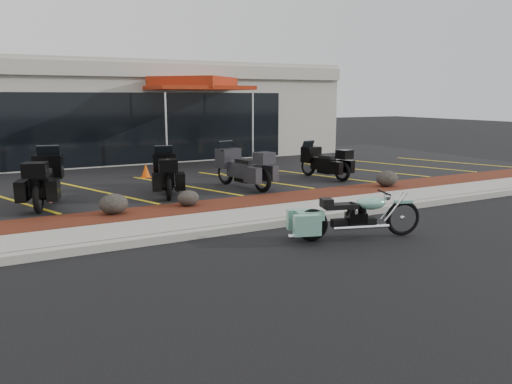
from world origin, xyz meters
TOP-DOWN VIEW (x-y plane):
  - ground at (0.00, 0.00)m, footprint 90.00×90.00m
  - curb at (0.00, 0.90)m, footprint 24.00×0.25m
  - sidewalk at (0.00, 1.60)m, footprint 24.00×1.20m
  - mulch_bed at (0.00, 2.80)m, footprint 24.00×1.20m
  - upper_lot at (0.00, 8.20)m, footprint 26.00×9.60m
  - dealership_building at (0.00, 14.47)m, footprint 18.00×8.16m
  - boulder_left at (-2.50, 2.94)m, footprint 0.62×0.52m
  - boulder_mid at (-0.80, 2.96)m, footprint 0.51×0.43m
  - boulder_right at (5.05, 2.77)m, footprint 0.64×0.53m
  - hero_cruiser at (2.17, -0.85)m, footprint 2.66×1.36m
  - touring_black_front at (-3.52, 5.36)m, footprint 1.42×2.45m
  - touring_black_mid at (-0.64, 5.25)m, footprint 1.27×2.22m
  - touring_grey at (1.16, 5.21)m, footprint 1.33×2.32m
  - touring_black_rear at (4.17, 5.45)m, footprint 1.14×2.06m
  - traffic_cone at (-0.52, 7.56)m, footprint 0.33×0.33m
  - popup_canopy at (1.99, 9.81)m, footprint 4.27×4.27m

SIDE VIEW (x-z plane):
  - ground at x=0.00m, z-range 0.00..0.00m
  - curb at x=0.00m, z-range 0.00..0.15m
  - sidewalk at x=0.00m, z-range 0.00..0.15m
  - upper_lot at x=0.00m, z-range 0.00..0.15m
  - mulch_bed at x=0.00m, z-range 0.00..0.16m
  - boulder_mid at x=-0.80m, z-range 0.16..0.52m
  - traffic_cone at x=-0.52m, z-range 0.15..0.58m
  - boulder_left at x=-2.50m, z-range 0.16..0.60m
  - boulder_right at x=5.05m, z-range 0.16..0.61m
  - hero_cruiser at x=2.17m, z-range 0.00..0.91m
  - touring_black_rear at x=4.17m, z-range 0.15..1.28m
  - touring_black_mid at x=-0.64m, z-range 0.15..1.37m
  - touring_grey at x=1.16m, z-range 0.15..1.42m
  - touring_black_front at x=-3.52m, z-range 0.15..1.49m
  - dealership_building at x=0.00m, z-range 0.01..4.01m
  - popup_canopy at x=1.99m, z-range 1.46..4.67m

